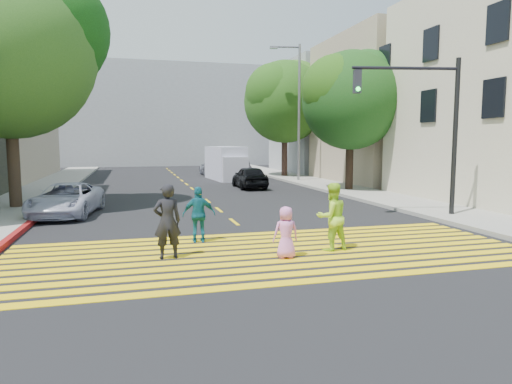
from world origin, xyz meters
name	(u,v)px	position (x,y,z in m)	size (l,w,h in m)	color
ground	(290,266)	(0.00, 0.00, 0.00)	(120.00, 120.00, 0.00)	black
sidewalk_left	(53,185)	(-8.50, 22.00, 0.07)	(3.00, 40.00, 0.15)	gray
sidewalk_right	(341,189)	(8.50, 15.00, 0.07)	(3.00, 60.00, 0.15)	gray
curb_red	(22,229)	(-6.90, 6.00, 0.08)	(0.20, 8.00, 0.16)	maroon
crosswalk	(273,253)	(0.00, 1.28, 0.01)	(13.40, 5.30, 0.01)	yellow
lane_line	(184,182)	(0.00, 22.50, 0.01)	(0.12, 34.40, 0.01)	yellow
building_right_tan	(402,111)	(15.00, 19.00, 5.00)	(10.00, 10.00, 10.00)	tan
building_right_grey	(336,118)	(15.00, 30.00, 5.00)	(10.00, 10.00, 10.00)	gray
backdrop_block	(161,116)	(0.00, 48.00, 6.00)	(30.00, 8.00, 12.00)	gray
tree_left	(9,42)	(-8.13, 11.24, 6.85)	(8.06, 7.54, 10.16)	#4A3625
tree_right_near	(352,95)	(8.58, 14.07, 5.45)	(6.09, 5.54, 8.06)	black
tree_right_far	(286,98)	(8.31, 24.89, 6.30)	(8.14, 7.99, 9.33)	black
pedestrian_man	(167,221)	(-2.66, 1.45, 0.92)	(0.67, 0.44, 1.85)	black
pedestrian_woman	(332,217)	(1.57, 1.17, 0.90)	(0.87, 0.68, 1.79)	#B2E92F
pedestrian_child	(286,232)	(0.14, 0.70, 0.65)	(0.63, 0.41, 1.29)	#DF79C4
pedestrian_extra	(199,214)	(-1.66, 3.08, 0.80)	(0.93, 0.39, 1.59)	#125C70
white_sedan	(67,199)	(-5.96, 9.11, 0.63)	(2.08, 4.51, 1.25)	silver
dark_car_near	(250,177)	(3.45, 17.32, 0.69)	(1.62, 4.03, 1.37)	black
silver_car	(212,168)	(3.04, 28.51, 0.63)	(1.77, 4.35, 1.26)	#9EA1B1
dark_car_parked	(241,168)	(5.20, 27.19, 0.66)	(1.39, 3.98, 1.31)	#26252A
white_van	(226,164)	(3.31, 23.82, 1.17)	(2.38, 5.38, 2.47)	silver
traffic_signal	(427,115)	(7.03, 4.96, 3.81)	(3.96, 0.99, 5.88)	black
street_lamp	(296,104)	(7.65, 20.61, 5.46)	(2.14, 0.61, 9.51)	gray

